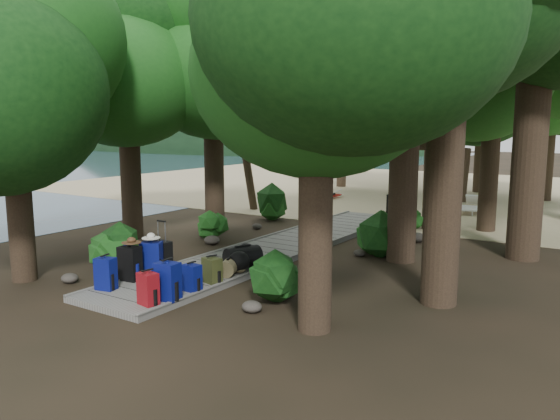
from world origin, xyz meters
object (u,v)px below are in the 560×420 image
Objects in this scene: backpack_right_a at (148,287)px; backpack_right_d at (212,269)px; duffel_right_khaki at (229,267)px; suitcase_on_boardwalk at (162,256)px; backpack_right_c at (192,276)px; lone_suitcase_on_sand at (393,204)px; backpack_left_c at (152,257)px; sun_lounger at (469,205)px; duffel_right_black at (243,257)px; kayak at (331,195)px; backpack_left_a at (106,272)px; backpack_left_b at (130,262)px; backpack_right_b at (168,279)px.

backpack_right_a is 1.68m from backpack_right_d.
duffel_right_khaki is 1.53m from suitcase_on_boardwalk.
backpack_right_c is 0.80× the size of lone_suitcase_on_sand.
sun_lounger is (3.41, 12.71, -0.18)m from backpack_left_c.
backpack_right_c is 1.89m from duffel_right_black.
backpack_right_d is at bearing -59.28° from kayak.
backpack_right_a is 1.13× the size of backpack_right_d.
backpack_left_a is 0.89× the size of backpack_left_b.
duffel_right_black is at bearing 48.25° from backpack_left_b.
backpack_left_a is 1.69m from backpack_right_c.
suitcase_on_boardwalk is at bearing 79.14° from backpack_left_a.
backpack_left_b is 1.00× the size of duffel_right_black.
backpack_right_b reaches higher than sun_lounger.
backpack_left_c reaches higher than backpack_right_d.
backpack_left_b is at bearing -158.60° from duffel_right_khaki.
backpack_left_c is (-0.02, 1.23, 0.05)m from backpack_left_a.
kayak is (-4.34, 14.59, -0.33)m from backpack_right_b.
sun_lounger is at bearing 63.24° from backpack_left_a.
backpack_right_d is 0.79× the size of lone_suitcase_on_sand.
duffel_right_black is 1.76m from suitcase_on_boardwalk.
backpack_right_b reaches higher than backpack_left_a.
backpack_right_a is 1.22× the size of duffel_right_khaki.
backpack_left_b is at bearing -113.48° from sun_lounger.
backpack_left_a reaches higher than kayak.
backpack_right_c reaches higher than duffel_right_khaki.
lone_suitcase_on_sand is (-0.37, 10.78, -0.02)m from backpack_right_d.
backpack_left_a is at bearing -112.36° from sun_lounger.
duffel_right_khaki is at bearing 98.23° from backpack_right_c.
duffel_right_khaki is at bearing -56.85° from duffel_right_black.
backpack_right_a reaches higher than lone_suitcase_on_sand.
backpack_right_c is at bearing -41.91° from backpack_left_c.
lone_suitcase_on_sand is 4.67m from kayak.
duffel_right_khaki is (-0.09, 1.27, -0.11)m from backpack_right_c.
backpack_right_b is 1.93m from duffel_right_khaki.
backpack_right_c is 13.23m from sun_lounger.
backpack_left_a is 0.90× the size of backpack_right_b.
sun_lounger reaches higher than duffel_right_black.
backpack_left_b is 0.99× the size of backpack_left_c.
duffel_right_khaki is at bearing 100.32° from backpack_right_a.
duffel_right_black is (-0.15, 1.24, -0.04)m from backpack_right_d.
backpack_left_c is 0.40× the size of sun_lounger.
backpack_right_b is at bearing -73.68° from backpack_right_d.
duffel_right_khaki is at bearing -108.37° from sun_lounger.
kayak is (-3.93, 2.52, -0.20)m from lone_suitcase_on_sand.
kayak is 6.33m from sun_lounger.
backpack_right_a is 0.40m from backpack_right_b.
backpack_left_a reaches higher than duffel_right_khaki.
backpack_left_c reaches higher than backpack_left_b.
duffel_right_black is (-0.19, 1.88, -0.04)m from backpack_right_c.
duffel_right_khaki is 12.00m from sun_lounger.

